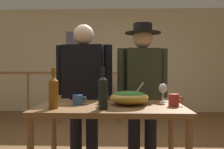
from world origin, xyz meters
name	(u,v)px	position (x,y,z in m)	size (l,w,h in m)	color
back_wall	(114,60)	(0.00, 3.16, 1.30)	(6.36, 0.10, 2.60)	beige
framed_picture	(76,41)	(-0.96, 3.10, 1.80)	(0.49, 0.03, 0.45)	slate
stair_railing	(85,89)	(-0.53, 1.79, 0.69)	(3.80, 0.10, 1.09)	brown
tv_console	(98,104)	(-0.37, 2.81, 0.23)	(0.90, 0.40, 0.45)	#38281E
flat_screen_tv	(98,84)	(-0.37, 2.78, 0.73)	(0.68, 0.12, 0.48)	black
serving_table	(111,117)	(0.10, -1.09, 0.71)	(1.19, 0.68, 0.81)	brown
salad_bowl	(129,97)	(0.25, -1.04, 0.88)	(0.32, 0.32, 0.19)	gold
wine_glass	(163,89)	(0.56, -0.89, 0.93)	(0.08, 0.08, 0.17)	silver
wine_bottle_dark	(103,92)	(0.05, -1.27, 0.94)	(0.07, 0.07, 0.32)	black
wine_bottle_amber	(53,92)	(-0.33, -1.25, 0.94)	(0.07, 0.07, 0.31)	brown
mug_red	(174,100)	(0.61, -1.10, 0.86)	(0.12, 0.08, 0.10)	#B7332D
mug_blue	(78,100)	(-0.17, -1.07, 0.85)	(0.12, 0.08, 0.08)	#3866B2
person_standing_left	(84,85)	(-0.21, -0.47, 0.94)	(0.62, 0.27, 1.58)	black
person_standing_right	(143,85)	(0.42, -0.47, 0.93)	(0.54, 0.38, 1.59)	black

